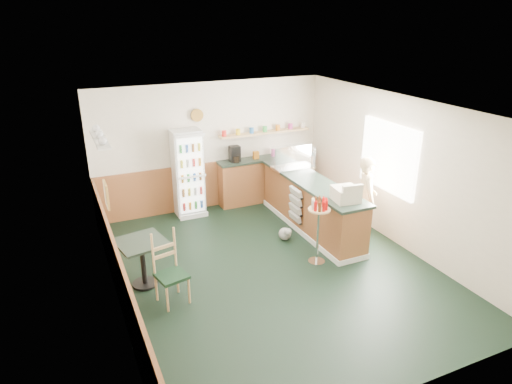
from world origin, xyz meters
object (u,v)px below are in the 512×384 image
drinks_fridge (188,173)px  cafe_table (142,254)px  shopkeeper (366,199)px  cafe_chair (169,265)px  cash_register (346,194)px  condiment_stand (319,220)px  display_case (293,158)px

drinks_fridge → cafe_table: bearing=-121.6°
shopkeeper → cafe_table: bearing=110.6°
shopkeeper → cafe_table: shopkeeper is taller
cafe_chair → cash_register: bearing=-10.7°
drinks_fridge → condiment_stand: size_ratio=1.57×
shopkeeper → condiment_stand: 1.33m
display_case → cafe_table: size_ratio=1.00×
cafe_table → cafe_chair: bearing=-61.5°
cafe_table → condiment_stand: bearing=-10.0°
cafe_table → cafe_chair: size_ratio=0.75×
cash_register → cafe_table: 3.47m
drinks_fridge → cafe_table: size_ratio=2.20×
shopkeeper → condiment_stand: shopkeeper is taller
drinks_fridge → shopkeeper: 3.61m
display_case → cafe_table: 3.76m
condiment_stand → cafe_table: condiment_stand is taller
drinks_fridge → condiment_stand: drinks_fridge is taller
cash_register → cafe_chair: 3.16m
display_case → drinks_fridge: bearing=155.4°
drinks_fridge → cash_register: bearing=-54.6°
cafe_table → display_case: bearing=23.2°
cafe_table → shopkeeper: bearing=-1.2°
display_case → cash_register: size_ratio=1.92×
cash_register → condiment_stand: bearing=-162.8°
condiment_stand → shopkeeper: bearing=18.1°
display_case → cafe_chair: bearing=-147.4°
drinks_fridge → shopkeeper: size_ratio=1.13×
cash_register → cafe_table: cash_register is taller
drinks_fridge → display_case: 2.18m
drinks_fridge → shopkeeper: bearing=-42.5°
drinks_fridge → cafe_table: 2.78m
display_case → cash_register: (0.00, -1.86, -0.11)m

